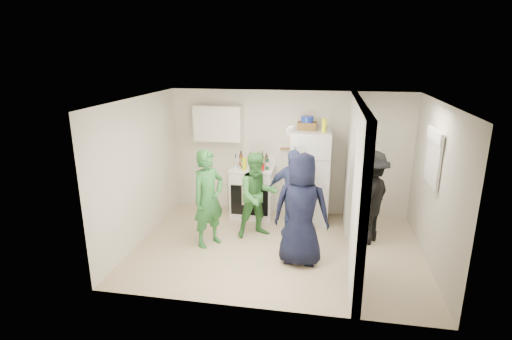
{
  "coord_description": "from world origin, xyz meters",
  "views": [
    {
      "loc": [
        0.72,
        -6.1,
        3.21
      ],
      "look_at": [
        -0.44,
        0.4,
        1.25
      ],
      "focal_mm": 28.0,
      "sensor_mm": 36.0,
      "label": 1
    }
  ],
  "objects": [
    {
      "name": "partition_pier_back",
      "position": [
        1.2,
        1.1,
        1.25
      ],
      "size": [
        0.12,
        1.2,
        2.5
      ],
      "primitive_type": "cube",
      "color": "silver",
      "rests_on": "floor"
    },
    {
      "name": "floor",
      "position": [
        0.0,
        0.0,
        0.0
      ],
      "size": [
        4.8,
        4.8,
        0.0
      ],
      "primitive_type": "plane",
      "color": "#C3AB89",
      "rests_on": "ground"
    },
    {
      "name": "stove",
      "position": [
        -0.68,
        1.37,
        0.5
      ],
      "size": [
        0.85,
        0.71,
        1.01
      ],
      "primitive_type": "cube",
      "color": "white",
      "rests_on": "floor"
    },
    {
      "name": "wall_clock",
      "position": [
        0.05,
        1.68,
        1.7
      ],
      "size": [
        0.22,
        0.02,
        0.22
      ],
      "primitive_type": "cylinder",
      "rotation": [
        1.57,
        0.0,
        0.0
      ],
      "color": "white",
      "rests_on": "wall_back"
    },
    {
      "name": "bottle_e",
      "position": [
        -0.59,
        1.53,
        1.15
      ],
      "size": [
        0.06,
        0.06,
        0.28
      ],
      "primitive_type": "cylinder",
      "color": "#B7BACA",
      "rests_on": "stove"
    },
    {
      "name": "fridge",
      "position": [
        0.46,
        1.34,
        0.9
      ],
      "size": [
        0.74,
        0.72,
        1.79
      ],
      "primitive_type": "cube",
      "color": "silver",
      "rests_on": "floor"
    },
    {
      "name": "partition_pier_front",
      "position": [
        1.2,
        -1.1,
        1.25
      ],
      "size": [
        0.12,
        1.2,
        2.5
      ],
      "primitive_type": "cube",
      "color": "silver",
      "rests_on": "floor"
    },
    {
      "name": "ceiling",
      "position": [
        0.0,
        0.0,
        2.5
      ],
      "size": [
        4.8,
        4.8,
        0.0
      ],
      "primitive_type": "plane",
      "rotation": [
        3.14,
        0.0,
        0.0
      ],
      "color": "white",
      "rests_on": "wall_back"
    },
    {
      "name": "yellow_cup_stack_stove",
      "position": [
        -0.8,
        1.15,
        1.13
      ],
      "size": [
        0.09,
        0.09,
        0.25
      ],
      "primitive_type": "cylinder",
      "color": "yellow",
      "rests_on": "stove"
    },
    {
      "name": "wicker_basket",
      "position": [
        0.36,
        1.39,
        1.87
      ],
      "size": [
        0.35,
        0.25,
        0.15
      ],
      "primitive_type": "cube",
      "color": "brown",
      "rests_on": "fridge"
    },
    {
      "name": "bottle_a",
      "position": [
        -0.95,
        1.48,
        1.16
      ],
      "size": [
        0.06,
        0.06,
        0.3
      ],
      "primitive_type": "cylinder",
      "color": "maroon",
      "rests_on": "stove"
    },
    {
      "name": "nook_window_frame",
      "position": [
        2.36,
        0.2,
        1.65
      ],
      "size": [
        0.04,
        0.76,
        0.86
      ],
      "primitive_type": "cube",
      "color": "white",
      "rests_on": "wall_right"
    },
    {
      "name": "bottle_i",
      "position": [
        -0.62,
        1.45,
        1.13
      ],
      "size": [
        0.07,
        0.07,
        0.24
      ],
      "primitive_type": "cylinder",
      "color": "#5F2C10",
      "rests_on": "stove"
    },
    {
      "name": "bottle_g",
      "position": [
        -0.43,
        1.5,
        1.14
      ],
      "size": [
        0.07,
        0.07,
        0.27
      ],
      "primitive_type": "cylinder",
      "color": "olive",
      "rests_on": "stove"
    },
    {
      "name": "nook_valance",
      "position": [
        2.34,
        0.2,
        2.0
      ],
      "size": [
        0.04,
        0.82,
        0.18
      ],
      "primitive_type": "cube",
      "color": "white",
      "rests_on": "wall_right"
    },
    {
      "name": "person_green_left",
      "position": [
        -1.18,
        -0.04,
        0.84
      ],
      "size": [
        0.68,
        0.73,
        1.68
      ],
      "primitive_type": "imported",
      "rotation": [
        0.0,
        0.0,
        0.95
      ],
      "color": "#296835",
      "rests_on": "floor"
    },
    {
      "name": "wall_front",
      "position": [
        0.0,
        -1.7,
        1.25
      ],
      "size": [
        4.8,
        0.0,
        4.8
      ],
      "primitive_type": "plane",
      "rotation": [
        -1.57,
        0.0,
        0.0
      ],
      "color": "silver",
      "rests_on": "floor"
    },
    {
      "name": "nook_window",
      "position": [
        2.38,
        0.2,
        1.65
      ],
      "size": [
        0.03,
        0.7,
        0.8
      ],
      "primitive_type": "cube",
      "color": "black",
      "rests_on": "wall_right"
    },
    {
      "name": "bottle_f",
      "position": [
        -0.49,
        1.4,
        1.17
      ],
      "size": [
        0.06,
        0.06,
        0.33
      ],
      "primitive_type": "cylinder",
      "color": "#1C3E16",
      "rests_on": "stove"
    },
    {
      "name": "person_denim",
      "position": [
        0.18,
        0.63,
        0.79
      ],
      "size": [
        0.98,
        0.53,
        1.59
      ],
      "primitive_type": "imported",
      "rotation": [
        0.0,
        0.0,
        -0.16
      ],
      "color": "#39497D",
      "rests_on": "floor"
    },
    {
      "name": "wall_back",
      "position": [
        0.0,
        1.7,
        1.25
      ],
      "size": [
        4.8,
        0.0,
        4.8
      ],
      "primitive_type": "plane",
      "rotation": [
        1.57,
        0.0,
        0.0
      ],
      "color": "silver",
      "rests_on": "floor"
    },
    {
      "name": "bottle_h",
      "position": [
        -1.0,
        1.26,
        1.15
      ],
      "size": [
        0.06,
        0.06,
        0.28
      ],
      "primitive_type": "cylinder",
      "color": "#B3BAC0",
      "rests_on": "stove"
    },
    {
      "name": "wall_left",
      "position": [
        -2.4,
        0.0,
        1.25
      ],
      "size": [
        0.0,
        3.4,
        3.4
      ],
      "primitive_type": "plane",
      "rotation": [
        1.57,
        0.0,
        1.57
      ],
      "color": "silver",
      "rests_on": "floor"
    },
    {
      "name": "person_green_center",
      "position": [
        -0.42,
        0.44,
        0.77
      ],
      "size": [
        0.94,
        0.88,
        1.54
      ],
      "primitive_type": "imported",
      "rotation": [
        0.0,
        0.0,
        0.51
      ],
      "color": "#3F863B",
      "rests_on": "floor"
    },
    {
      "name": "bottle_j",
      "position": [
        -0.38,
        1.26,
        1.15
      ],
      "size": [
        0.07,
        0.07,
        0.29
      ],
      "primitive_type": "cylinder",
      "color": "#194929",
      "rests_on": "stove"
    },
    {
      "name": "partition_header",
      "position": [
        1.2,
        0.0,
        2.3
      ],
      "size": [
        0.12,
        1.0,
        0.4
      ],
      "primitive_type": "cube",
      "color": "silver",
      "rests_on": "partition_pier_back"
    },
    {
      "name": "red_cup",
      "position": [
        -0.46,
        1.17,
        1.07
      ],
      "size": [
        0.09,
        0.09,
        0.12
      ],
      "primitive_type": "cylinder",
      "color": "#B90C10",
      "rests_on": "stove"
    },
    {
      "name": "spice_shelf",
      "position": [
        0.0,
        1.65,
        1.35
      ],
      "size": [
        0.35,
        0.08,
        0.03
      ],
      "primitive_type": "cube",
      "color": "olive",
      "rests_on": "wall_back"
    },
    {
      "name": "person_navy",
      "position": [
        0.41,
        -0.4,
        0.89
      ],
      "size": [
        0.9,
        0.62,
        1.78
      ],
      "primitive_type": "imported",
      "rotation": [
        0.0,
        0.0,
        -3.2
      ],
      "color": "black",
      "rests_on": "floor"
    },
    {
      "name": "person_nook",
      "position": [
        1.51,
        0.54,
        0.82
      ],
      "size": [
        1.06,
        1.22,
        1.64
      ],
      "primitive_type": "imported",
      "rotation": [
        0.0,
        0.0,
        -2.1
      ],
      "color": "black",
      "rests_on": "floor"
    },
    {
      "name": "bottle_b",
      "position": [
        -0.86,
        1.28,
        1.13
      ],
      "size": [
        0.07,
        0.07,
        0.25
      ],
      "primitive_type": "cylinder",
      "color": "#17472A",
      "rests_on": "stove"
    },
    {
      "name": "bottle_d",
      "position": [
        -0.66,
        1.31,
        1.15
      ],
      "size": [
        0.06,
        0.06,
        0.28
      ],
      "primitive_type": "cylinder",
      "color": "brown",
      "rests_on": "stove"
    },
    {
      "name": "wall_right",
      "position": [
        2.4,
        0.0,
        1.25
      ],
      "size": [
        0.0,
        3.4,
        3.4
      ],
      "primitive_type": "plane",
      "rotation": [
        1.57,
        0.0,
        -1.57
      ],
      "color": "silver",
      "rests_on": "floor"
    },
    {
      "name": "bottle_l",
      "position": [
        -0.54,
        1.22,
        1.16
      ],
      "size": [
        0.08,
        0.08,
        0.3
      ],
      "primitive_type": "cylinder",
      "color": "#969DA6",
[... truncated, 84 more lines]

